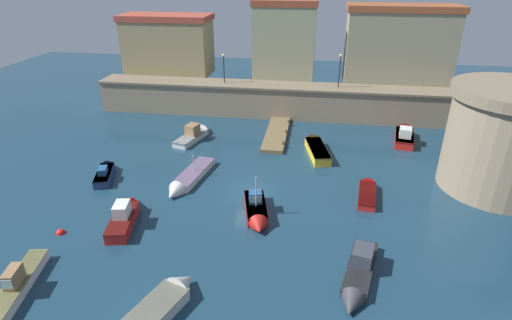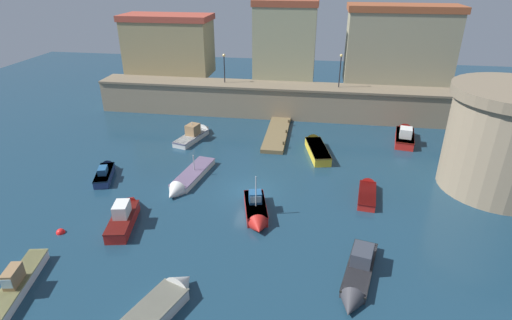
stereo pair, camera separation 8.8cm
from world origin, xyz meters
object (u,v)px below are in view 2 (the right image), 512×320
Objects in this scene: moored_boat_6 at (187,180)px; moored_boat_9 at (196,133)px; quay_lamp_1 at (340,66)px; moored_boat_2 at (316,147)px; moored_boat_7 at (162,303)px; fortress_tower at (507,140)px; moored_boat_0 at (256,212)px; moored_boat_3 at (358,276)px; quay_lamp_0 at (224,63)px; moored_boat_5 at (367,191)px; moored_boat_10 at (105,172)px; moored_boat_8 at (405,135)px; moored_boat_4 at (10,295)px; mooring_buoy_0 at (61,233)px; moored_boat_1 at (125,214)px.

moored_boat_6 is 1.20× the size of moored_boat_9.
quay_lamp_1 is 11.39m from moored_boat_2.
fortress_tower is at bearing -32.84° from moored_boat_7.
moored_boat_0 is at bearing 149.61° from moored_boat_2.
moored_boat_3 is 10.75m from moored_boat_7.
quay_lamp_0 is 0.68× the size of moored_boat_5.
fortress_tower is at bearing -121.08° from moored_boat_2.
fortress_tower is at bearing -102.42° from moored_boat_10.
moored_boat_8 is at bearing -83.19° from moored_boat_10.
moored_boat_10 is at bearing -82.49° from moored_boat_6.
moored_boat_4 is at bearing -63.64° from moored_boat_3.
quay_lamp_1 reaches higher than mooring_buoy_0.
moored_boat_6 reaches higher than moored_boat_3.
moored_boat_0 is 9.78m from moored_boat_7.
moored_boat_4 is at bearing 115.40° from moored_boat_7.
quay_lamp_1 is at bearing 154.24° from moored_boat_6.
quay_lamp_0 reaches higher than moored_boat_9.
moored_boat_8 is 9.94× the size of mooring_buoy_0.
moored_boat_10 is at bearing 124.11° from moored_boat_8.
moored_boat_5 is at bearing -83.16° from quay_lamp_1.
mooring_buoy_0 is (0.90, -8.07, -0.40)m from moored_boat_10.
moored_boat_1 is at bearing -161.50° from fortress_tower.
moored_boat_9 is (-2.02, 9.57, 0.16)m from moored_boat_6.
moored_boat_10 is (-7.16, 0.21, 0.12)m from moored_boat_6.
moored_boat_1 is 18.87m from moored_boat_2.
moored_boat_0 is 9.13m from moored_boat_1.
fortress_tower is at bearing 19.76° from mooring_buoy_0.
quay_lamp_1 is at bearing 53.90° from mooring_buoy_0.
moored_boat_1 is 28.23m from moored_boat_8.
moored_boat_3 is 22.40m from moored_boat_10.
moored_boat_10 is at bearing -138.20° from quay_lamp_1.
fortress_tower is 17.63m from moored_boat_3.
moored_boat_7 is 0.94× the size of moored_boat_9.
quay_lamp_1 is 23.17m from moored_boat_0.
mooring_buoy_0 is (-30.82, -11.07, -4.15)m from fortress_tower.
moored_boat_3 is 0.89× the size of moored_boat_6.
moored_boat_0 is (-5.97, -21.67, -5.64)m from quay_lamp_1.
moored_boat_9 reaches higher than mooring_buoy_0.
moored_boat_2 is 13.00m from moored_boat_6.
moored_boat_9 is at bearing 166.55° from fortress_tower.
moored_boat_10 is (-6.44, -17.44, -5.50)m from quay_lamp_0.
quay_lamp_1 is 0.62× the size of moored_boat_9.
moored_boat_6 is at bearing 51.47° from mooring_buoy_0.
moored_boat_5 is (19.69, 14.38, -0.10)m from moored_boat_4.
moored_boat_10 reaches higher than moored_boat_2.
moored_boat_0 is 14.18m from moored_boat_10.
moored_boat_4 is (-29.86, -17.12, -3.73)m from fortress_tower.
quay_lamp_0 is 0.50× the size of moored_boat_2.
quay_lamp_1 is (13.06, 0.00, 0.21)m from quay_lamp_0.
moored_boat_6 is (-14.40, -0.47, -0.03)m from moored_boat_5.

